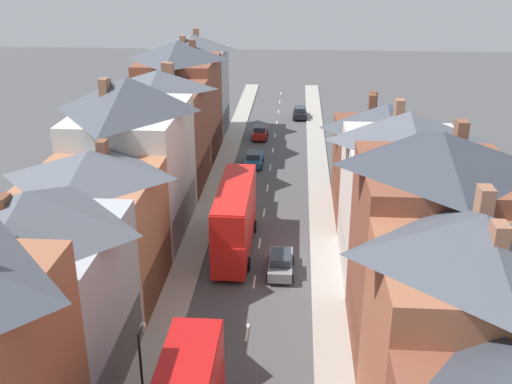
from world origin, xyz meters
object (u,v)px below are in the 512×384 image
street_lamp (142,373)px  car_parked_right_a (300,112)px  car_near_silver (260,132)px  car_parked_left_a (281,263)px  double_decker_bus_mid_street (235,217)px  car_near_blue (254,159)px

street_lamp → car_parked_right_a: bearing=82.9°
car_near_silver → car_parked_right_a: size_ratio=0.97×
car_parked_left_a → car_parked_right_a: (1.30, 43.24, -0.00)m
double_decker_bus_mid_street → car_near_silver: 29.95m
car_near_blue → car_parked_right_a: bearing=76.4°
car_near_blue → car_parked_left_a: size_ratio=1.02×
car_parked_right_a → car_parked_left_a: bearing=-91.7°
car_near_blue → car_parked_right_a: (4.90, 20.19, 0.01)m
car_near_blue → street_lamp: (-2.45, -38.59, 2.43)m
car_near_blue → car_near_silver: bearing=90.0°
street_lamp → double_decker_bus_mid_street: bearing=82.6°
double_decker_bus_mid_street → car_near_blue: size_ratio=2.51×
car_near_blue → car_parked_right_a: 20.77m
double_decker_bus_mid_street → car_near_silver: size_ratio=2.55×
car_parked_left_a → street_lamp: street_lamp is taller
car_near_blue → car_parked_right_a: car_parked_right_a is taller
car_near_blue → car_near_silver: car_near_silver is taller
car_near_silver → car_parked_left_a: size_ratio=1.00×
car_near_blue → street_lamp: size_ratio=0.78×
car_parked_left_a → street_lamp: bearing=-111.3°
double_decker_bus_mid_street → car_parked_right_a: double_decker_bus_mid_street is taller
car_parked_left_a → car_parked_right_a: size_ratio=0.97×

